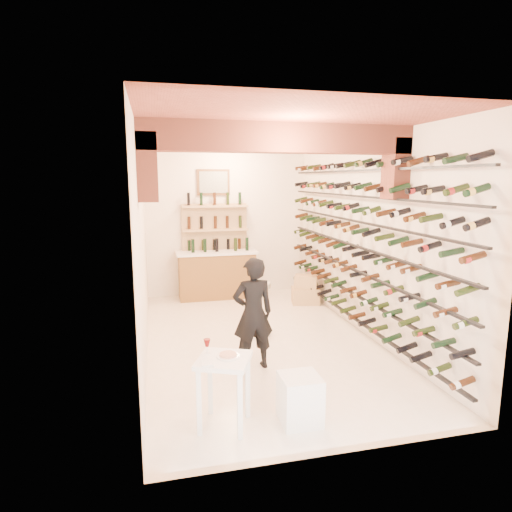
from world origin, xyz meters
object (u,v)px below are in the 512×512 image
at_px(person, 253,313).
at_px(crate_lower, 306,296).
at_px(back_counter, 217,273).
at_px(tasting_table, 224,370).
at_px(wine_rack, 353,240).
at_px(chrome_barstool, 257,305).
at_px(white_stool, 300,399).

height_order(person, crate_lower, person).
relative_size(back_counter, tasting_table, 1.89).
height_order(wine_rack, back_counter, wine_rack).
bearing_deg(crate_lower, chrome_barstool, -132.00).
bearing_deg(back_counter, crate_lower, -27.28).
distance_m(person, chrome_barstool, 1.28).
height_order(wine_rack, crate_lower, wine_rack).
distance_m(wine_rack, tasting_table, 3.50).
height_order(tasting_table, white_stool, tasting_table).
relative_size(wine_rack, chrome_barstool, 6.49).
bearing_deg(white_stool, crate_lower, 69.42).
distance_m(back_counter, person, 3.63).
bearing_deg(white_stool, chrome_barstool, 86.14).
bearing_deg(crate_lower, back_counter, 152.72).
height_order(white_stool, crate_lower, white_stool).
bearing_deg(wine_rack, chrome_barstool, 171.29).
bearing_deg(back_counter, white_stool, -88.53).
distance_m(white_stool, crate_lower, 4.45).
bearing_deg(white_stool, back_counter, 91.47).
bearing_deg(chrome_barstool, wine_rack, -8.71).
xyz_separation_m(white_stool, person, (-0.17, 1.42, 0.50)).
bearing_deg(back_counter, wine_rack, -55.34).
bearing_deg(person, crate_lower, -126.48).
distance_m(back_counter, crate_lower, 1.94).
distance_m(wine_rack, white_stool, 3.21).
xyz_separation_m(person, chrome_barstool, (0.35, 1.21, -0.25)).
relative_size(wine_rack, person, 3.76).
relative_size(white_stool, person, 0.34).
height_order(tasting_table, chrome_barstool, tasting_table).
bearing_deg(person, tasting_table, 60.87).
height_order(tasting_table, crate_lower, tasting_table).
xyz_separation_m(wine_rack, chrome_barstool, (-1.52, 0.23, -1.04)).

